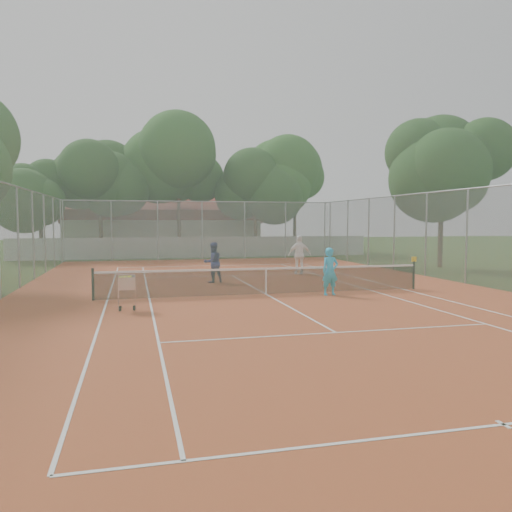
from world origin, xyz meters
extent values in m
plane|color=#1E390F|center=(0.00, 0.00, 0.00)|extent=(120.00, 120.00, 0.00)
cube|color=#AF4722|center=(0.00, 0.00, 0.01)|extent=(18.00, 34.00, 0.02)
cube|color=white|center=(0.00, 0.00, 0.02)|extent=(10.98, 23.78, 0.01)
cube|color=black|center=(0.00, 0.00, 0.51)|extent=(11.88, 0.10, 0.98)
cube|color=slate|center=(0.00, 0.00, 2.00)|extent=(18.00, 34.00, 4.00)
cube|color=white|center=(0.00, 19.00, 0.75)|extent=(26.00, 0.30, 1.50)
cube|color=beige|center=(-2.00, 29.00, 2.20)|extent=(16.40, 9.00, 4.40)
cube|color=black|center=(0.00, 22.00, 5.00)|extent=(29.00, 19.00, 10.00)
imported|color=#1BAFE9|center=(2.17, -0.72, 0.86)|extent=(0.64, 0.45, 1.69)
imported|color=#1A1B50|center=(-1.32, 3.85, 0.88)|extent=(1.01, 0.90, 1.73)
imported|color=white|center=(3.39, 6.22, 0.99)|extent=(1.18, 0.62, 1.93)
cube|color=silver|center=(-4.82, -2.14, 0.57)|extent=(0.67, 0.67, 1.10)
camera|label=1|loc=(-4.61, -17.21, 2.65)|focal=35.00mm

